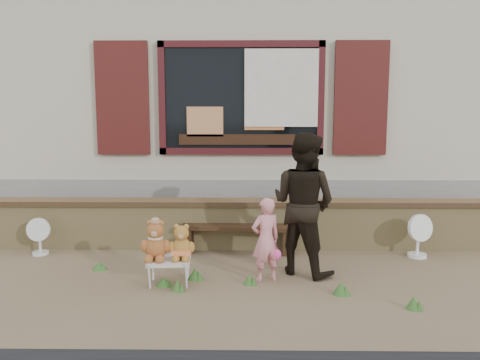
{
  "coord_description": "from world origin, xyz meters",
  "views": [
    {
      "loc": [
        0.09,
        -5.81,
        1.94
      ],
      "look_at": [
        0.0,
        0.6,
        1.0
      ],
      "focal_mm": 38.0,
      "sensor_mm": 36.0,
      "label": 1
    }
  ],
  "objects_px": {
    "bench": "(238,232)",
    "teddy_bear_left": "(156,239)",
    "folding_chair": "(169,261)",
    "child": "(266,240)",
    "adult": "(303,204)",
    "teddy_bear_right": "(182,241)"
  },
  "relations": [
    {
      "from": "bench",
      "to": "teddy_bear_left",
      "type": "bearing_deg",
      "value": -121.28
    },
    {
      "from": "folding_chair",
      "to": "child",
      "type": "bearing_deg",
      "value": 2.9
    },
    {
      "from": "bench",
      "to": "adult",
      "type": "distance_m",
      "value": 1.25
    },
    {
      "from": "bench",
      "to": "teddy_bear_right",
      "type": "distance_m",
      "value": 1.36
    },
    {
      "from": "teddy_bear_right",
      "to": "adult",
      "type": "height_order",
      "value": "adult"
    },
    {
      "from": "teddy_bear_left",
      "to": "adult",
      "type": "height_order",
      "value": "adult"
    },
    {
      "from": "child",
      "to": "teddy_bear_left",
      "type": "bearing_deg",
      "value": -18.53
    },
    {
      "from": "folding_chair",
      "to": "child",
      "type": "distance_m",
      "value": 1.09
    },
    {
      "from": "teddy_bear_left",
      "to": "child",
      "type": "bearing_deg",
      "value": 2.57
    },
    {
      "from": "child",
      "to": "adult",
      "type": "height_order",
      "value": "adult"
    },
    {
      "from": "child",
      "to": "adult",
      "type": "xyz_separation_m",
      "value": [
        0.44,
        0.29,
        0.35
      ]
    },
    {
      "from": "teddy_bear_left",
      "to": "teddy_bear_right",
      "type": "xyz_separation_m",
      "value": [
        0.28,
        0.02,
        -0.02
      ]
    },
    {
      "from": "teddy_bear_left",
      "to": "child",
      "type": "relative_size",
      "value": 0.47
    },
    {
      "from": "bench",
      "to": "adult",
      "type": "height_order",
      "value": "adult"
    },
    {
      "from": "folding_chair",
      "to": "teddy_bear_left",
      "type": "xyz_separation_m",
      "value": [
        -0.14,
        -0.01,
        0.25
      ]
    },
    {
      "from": "folding_chair",
      "to": "adult",
      "type": "xyz_separation_m",
      "value": [
        1.5,
        0.41,
        0.57
      ]
    },
    {
      "from": "teddy_bear_left",
      "to": "adult",
      "type": "xyz_separation_m",
      "value": [
        1.64,
        0.42,
        0.32
      ]
    },
    {
      "from": "bench",
      "to": "child",
      "type": "xyz_separation_m",
      "value": [
        0.33,
        -1.1,
        0.2
      ]
    },
    {
      "from": "teddy_bear_left",
      "to": "adult",
      "type": "bearing_deg",
      "value": 10.66
    },
    {
      "from": "teddy_bear_right",
      "to": "child",
      "type": "relative_size",
      "value": 0.42
    },
    {
      "from": "child",
      "to": "adult",
      "type": "distance_m",
      "value": 0.63
    },
    {
      "from": "folding_chair",
      "to": "teddy_bear_right",
      "type": "xyz_separation_m",
      "value": [
        0.14,
        0.01,
        0.22
      ]
    }
  ]
}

